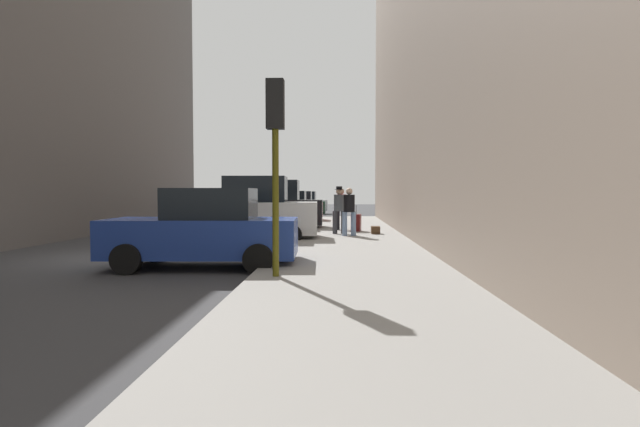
{
  "coord_description": "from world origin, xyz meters",
  "views": [
    {
      "loc": [
        5.68,
        -12.74,
        1.69
      ],
      "look_at": [
        5.02,
        3.78,
        1.0
      ],
      "focal_mm": 28.0,
      "sensor_mm": 36.0,
      "label": 1
    }
  ],
  "objects_px": {
    "fire_hydrant": "(306,225)",
    "pedestrian_with_beanie": "(339,207)",
    "traffic_light": "(275,134)",
    "pedestrian_in_red_jacket": "(341,207)",
    "duffel_bag": "(376,230)",
    "parked_black_suv": "(272,207)",
    "parked_white_van": "(252,212)",
    "parked_dark_green_sedan": "(295,205)",
    "parked_red_hatchback": "(286,208)",
    "parked_blue_sedan": "(205,230)",
    "pedestrian_in_jeans": "(349,209)",
    "rolling_suitcase": "(356,223)",
    "parked_silver_sedan": "(302,203)"
  },
  "relations": [
    {
      "from": "fire_hydrant",
      "to": "pedestrian_with_beanie",
      "type": "distance_m",
      "value": 1.41
    },
    {
      "from": "traffic_light",
      "to": "pedestrian_with_beanie",
      "type": "xyz_separation_m",
      "value": [
        1.16,
        9.57,
        -1.62
      ]
    },
    {
      "from": "pedestrian_in_red_jacket",
      "to": "duffel_bag",
      "type": "height_order",
      "value": "pedestrian_in_red_jacket"
    },
    {
      "from": "parked_black_suv",
      "to": "pedestrian_in_red_jacket",
      "type": "bearing_deg",
      "value": -26.46
    },
    {
      "from": "parked_white_van",
      "to": "parked_black_suv",
      "type": "relative_size",
      "value": 1.01
    },
    {
      "from": "parked_white_van",
      "to": "parked_dark_green_sedan",
      "type": "xyz_separation_m",
      "value": [
        0.0,
        16.89,
        -0.18
      ]
    },
    {
      "from": "parked_red_hatchback",
      "to": "fire_hydrant",
      "type": "relative_size",
      "value": 5.97
    },
    {
      "from": "parked_blue_sedan",
      "to": "fire_hydrant",
      "type": "xyz_separation_m",
      "value": [
        1.8,
        7.3,
        -0.35
      ]
    },
    {
      "from": "parked_red_hatchback",
      "to": "parked_dark_green_sedan",
      "type": "bearing_deg",
      "value": 90.0
    },
    {
      "from": "parked_red_hatchback",
      "to": "pedestrian_with_beanie",
      "type": "distance_m",
      "value": 9.79
    },
    {
      "from": "parked_red_hatchback",
      "to": "traffic_light",
      "type": "bearing_deg",
      "value": -84.39
    },
    {
      "from": "parked_blue_sedan",
      "to": "fire_hydrant",
      "type": "bearing_deg",
      "value": 76.12
    },
    {
      "from": "pedestrian_in_jeans",
      "to": "pedestrian_with_beanie",
      "type": "distance_m",
      "value": 0.91
    },
    {
      "from": "rolling_suitcase",
      "to": "traffic_light",
      "type": "bearing_deg",
      "value": -99.59
    },
    {
      "from": "parked_blue_sedan",
      "to": "traffic_light",
      "type": "bearing_deg",
      "value": -46.15
    },
    {
      "from": "parked_blue_sedan",
      "to": "parked_dark_green_sedan",
      "type": "distance_m",
      "value": 22.91
    },
    {
      "from": "parked_dark_green_sedan",
      "to": "pedestrian_in_jeans",
      "type": "relative_size",
      "value": 2.46
    },
    {
      "from": "fire_hydrant",
      "to": "pedestrian_in_red_jacket",
      "type": "distance_m",
      "value": 2.72
    },
    {
      "from": "parked_red_hatchback",
      "to": "traffic_light",
      "type": "xyz_separation_m",
      "value": [
        1.85,
        -18.88,
        1.91
      ]
    },
    {
      "from": "fire_hydrant",
      "to": "pedestrian_in_red_jacket",
      "type": "relative_size",
      "value": 0.41
    },
    {
      "from": "parked_white_van",
      "to": "rolling_suitcase",
      "type": "height_order",
      "value": "parked_white_van"
    },
    {
      "from": "parked_black_suv",
      "to": "rolling_suitcase",
      "type": "height_order",
      "value": "parked_black_suv"
    },
    {
      "from": "fire_hydrant",
      "to": "duffel_bag",
      "type": "relative_size",
      "value": 1.6
    },
    {
      "from": "parked_silver_sedan",
      "to": "duffel_bag",
      "type": "distance_m",
      "value": 21.41
    },
    {
      "from": "fire_hydrant",
      "to": "parked_dark_green_sedan",
      "type": "bearing_deg",
      "value": 96.59
    },
    {
      "from": "pedestrian_with_beanie",
      "to": "rolling_suitcase",
      "type": "height_order",
      "value": "pedestrian_with_beanie"
    },
    {
      "from": "duffel_bag",
      "to": "parked_silver_sedan",
      "type": "bearing_deg",
      "value": 101.8
    },
    {
      "from": "rolling_suitcase",
      "to": "duffel_bag",
      "type": "xyz_separation_m",
      "value": [
        0.69,
        -1.26,
        -0.2
      ]
    },
    {
      "from": "parked_white_van",
      "to": "pedestrian_in_jeans",
      "type": "relative_size",
      "value": 2.73
    },
    {
      "from": "parked_red_hatchback",
      "to": "parked_dark_green_sedan",
      "type": "relative_size",
      "value": 1.0
    },
    {
      "from": "parked_white_van",
      "to": "pedestrian_in_red_jacket",
      "type": "distance_m",
      "value": 4.75
    },
    {
      "from": "parked_dark_green_sedan",
      "to": "pedestrian_in_red_jacket",
      "type": "distance_m",
      "value": 13.66
    },
    {
      "from": "fire_hydrant",
      "to": "parked_blue_sedan",
      "type": "bearing_deg",
      "value": -103.88
    },
    {
      "from": "parked_black_suv",
      "to": "pedestrian_in_jeans",
      "type": "distance_m",
      "value": 5.5
    },
    {
      "from": "fire_hydrant",
      "to": "duffel_bag",
      "type": "height_order",
      "value": "fire_hydrant"
    },
    {
      "from": "pedestrian_with_beanie",
      "to": "parked_white_van",
      "type": "bearing_deg",
      "value": -151.64
    },
    {
      "from": "rolling_suitcase",
      "to": "duffel_bag",
      "type": "relative_size",
      "value": 2.36
    },
    {
      "from": "parked_blue_sedan",
      "to": "pedestrian_in_jeans",
      "type": "bearing_deg",
      "value": 63.64
    },
    {
      "from": "parked_blue_sedan",
      "to": "parked_black_suv",
      "type": "bearing_deg",
      "value": 90.0
    },
    {
      "from": "parked_silver_sedan",
      "to": "fire_hydrant",
      "type": "distance_m",
      "value": 21.42
    },
    {
      "from": "rolling_suitcase",
      "to": "duffel_bag",
      "type": "height_order",
      "value": "rolling_suitcase"
    },
    {
      "from": "parked_white_van",
      "to": "pedestrian_in_red_jacket",
      "type": "relative_size",
      "value": 2.73
    },
    {
      "from": "pedestrian_in_jeans",
      "to": "traffic_light",
      "type": "bearing_deg",
      "value": -99.85
    },
    {
      "from": "parked_black_suv",
      "to": "fire_hydrant",
      "type": "height_order",
      "value": "parked_black_suv"
    },
    {
      "from": "rolling_suitcase",
      "to": "parked_white_van",
      "type": "bearing_deg",
      "value": -141.52
    },
    {
      "from": "parked_blue_sedan",
      "to": "duffel_bag",
      "type": "bearing_deg",
      "value": 60.34
    },
    {
      "from": "parked_blue_sedan",
      "to": "traffic_light",
      "type": "relative_size",
      "value": 1.19
    },
    {
      "from": "duffel_bag",
      "to": "traffic_light",
      "type": "bearing_deg",
      "value": -104.7
    },
    {
      "from": "parked_white_van",
      "to": "traffic_light",
      "type": "height_order",
      "value": "traffic_light"
    },
    {
      "from": "duffel_bag",
      "to": "parked_black_suv",
      "type": "bearing_deg",
      "value": 141.64
    }
  ]
}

